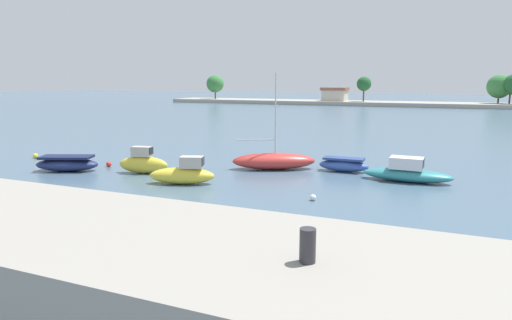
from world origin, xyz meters
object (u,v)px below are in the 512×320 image
Objects in this scene: moored_boat_0 at (67,164)px; moored_boat_2 at (183,174)px; mooring_buoy_0 at (313,197)px; moored_boat_4 at (344,165)px; moored_boat_5 at (407,173)px; mooring_buoy_1 at (109,164)px; mooring_bollard at (308,245)px; mooring_buoy_2 at (35,156)px; moored_boat_1 at (143,163)px; moored_boat_3 at (274,161)px.

moored_boat_2 is (9.04, -0.19, 0.10)m from moored_boat_0.
mooring_buoy_0 is at bearing -24.92° from moored_boat_0.
moored_boat_2 is 1.22× the size of moored_boat_4.
mooring_buoy_1 is at bearing -169.00° from moored_boat_5.
moored_boat_4 is (16.72, 7.01, -0.05)m from moored_boat_0.
mooring_bollard is 31.38m from mooring_buoy_2.
moored_boat_0 is 1.35× the size of moored_boat_4.
moored_boat_5 is at bearing 6.07° from mooring_buoy_2.
mooring_bollard is 25.07m from mooring_buoy_1.
moored_boat_1 reaches higher than mooring_buoy_0.
moored_boat_0 reaches higher than mooring_buoy_2.
mooring_bollard reaches higher than moored_boat_0.
moored_boat_0 is 13.61m from moored_boat_3.
moored_boat_3 reaches higher than moored_boat_2.
moored_boat_5 is 16.54× the size of mooring_buoy_0.
mooring_buoy_0 is 0.86× the size of mooring_buoy_1.
mooring_buoy_0 is at bearing -120.26° from moored_boat_5.
moored_boat_4 reaches higher than mooring_buoy_1.
moored_boat_5 is 26.93m from mooring_buoy_2.
moored_boat_3 is 11.37m from mooring_buoy_1.
moored_boat_0 is 16.93m from mooring_buoy_0.
moored_boat_1 is at bearing 135.32° from mooring_bollard.
moored_boat_4 is (-3.80, 20.92, -2.36)m from mooring_bollard.
moored_boat_4 is at bearing -11.90° from moored_boat_3.
moored_boat_0 is at bearing -24.23° from mooring_buoy_2.
moored_boat_1 is at bearing -7.03° from moored_boat_0.
moored_boat_2 reaches higher than mooring_buoy_2.
moored_boat_5 reaches higher than mooring_buoy_2.
moored_boat_5 is (8.54, -0.38, -0.05)m from moored_boat_3.
moored_boat_2 reaches higher than mooring_buoy_0.
mooring_buoy_1 is (-3.56, 0.84, -0.48)m from moored_boat_1.
moored_boat_2 is at bearing -136.68° from moored_boat_4.
mooring_bollard is at bearing -92.84° from moored_boat_3.
moored_boat_0 reaches higher than mooring_buoy_1.
mooring_buoy_2 is (-11.05, 1.32, -0.47)m from moored_boat_1.
moored_boat_3 is 18.52m from mooring_buoy_2.
moored_boat_1 is at bearing -6.79° from mooring_buoy_2.
moored_boat_5 is at bearing 89.21° from mooring_bollard.
moored_boat_3 is at bearing 112.63° from mooring_bollard.
mooring_bollard is at bearing -40.31° from mooring_buoy_1.
moored_boat_3 is 1.24× the size of moored_boat_5.
mooring_bollard is 21.39m from moored_boat_4.
moored_boat_4 reaches higher than mooring_buoy_2.
moored_boat_4 is at bearing 100.29° from mooring_bollard.
mooring_buoy_2 is at bearing 164.59° from moored_boat_3.
moored_boat_2 reaches higher than moored_boat_4.
moored_boat_5 reaches higher than mooring_buoy_1.
moored_boat_1 reaches higher than mooring_buoy_2.
moored_boat_3 is at bearing 178.65° from moored_boat_5.
moored_boat_0 is 0.69× the size of moored_boat_3.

